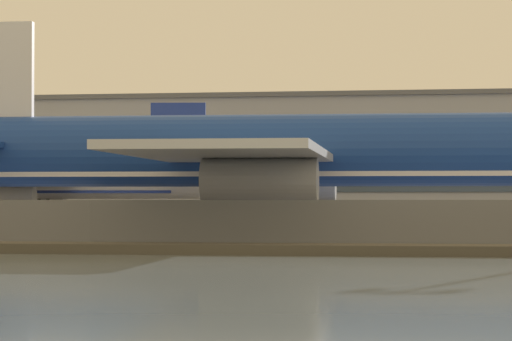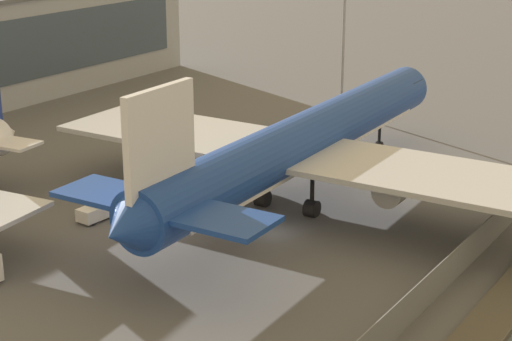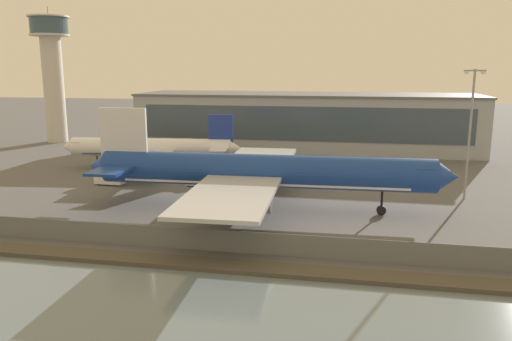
# 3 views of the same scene
# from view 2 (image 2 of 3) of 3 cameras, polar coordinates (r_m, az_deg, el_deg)

# --- Properties ---
(ground_plane) EXTENTS (500.00, 500.00, 0.00)m
(ground_plane) POSITION_cam_2_polar(r_m,az_deg,el_deg) (71.35, 1.09, -4.17)
(ground_plane) COLOR #565659
(perimeter_fence) EXTENTS (280.00, 0.10, 2.58)m
(perimeter_fence) POSITION_cam_2_polar(r_m,az_deg,el_deg) (64.48, 13.28, -5.98)
(perimeter_fence) COLOR slate
(perimeter_fence) RESTS_ON ground
(cargo_jet_blue) EXTENTS (53.99, 46.55, 14.77)m
(cargo_jet_blue) POSITION_cam_2_polar(r_m,az_deg,el_deg) (76.45, 3.04, 1.84)
(cargo_jet_blue) COLOR #193D93
(cargo_jet_blue) RESTS_ON ground
(baggage_tug) EXTENTS (3.30, 1.81, 1.80)m
(baggage_tug) POSITION_cam_2_polar(r_m,az_deg,el_deg) (74.96, -10.63, -2.70)
(baggage_tug) COLOR white
(baggage_tug) RESTS_ON ground
(apron_light_mast_apron_west) EXTENTS (3.20, 0.40, 20.31)m
(apron_light_mast_apron_west) POSITION_cam_2_polar(r_m,az_deg,el_deg) (107.71, 5.89, 9.77)
(apron_light_mast_apron_west) COLOR #93969B
(apron_light_mast_apron_west) RESTS_ON ground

